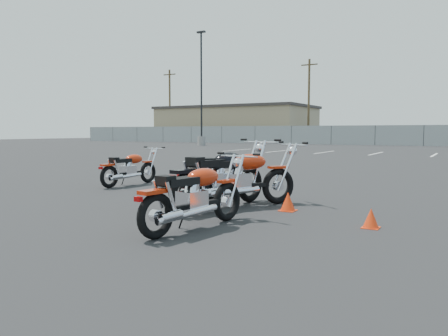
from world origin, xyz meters
The scene contains 13 objects.
ground centered at (0.00, 0.00, 0.00)m, with size 120.00×120.00×0.00m, color black.
motorcycle_front_red centered at (-3.13, 1.90, 0.41)m, with size 0.71×1.83×0.89m.
motorcycle_second_black centered at (0.29, 0.34, 0.52)m, with size 0.94×2.32×1.14m.
motorcycle_third_red centered at (0.79, -1.19, 0.44)m, with size 0.76×1.98×0.97m.
motorcycle_rear_red centered at (0.52, 0.56, 0.50)m, with size 1.62×2.08×1.10m.
training_cone_near centered at (1.35, 0.68, 0.15)m, with size 0.25×0.25×0.30m.
training_cone_far centered at (2.77, 0.05, 0.13)m, with size 0.22×0.22×0.27m.
light_pole_west centered at (-17.20, 26.66, 2.56)m, with size 0.80×0.70×9.93m.
chainlink_fence centered at (0.00, 35.00, 0.90)m, with size 80.06×0.06×1.80m.
tan_building_west centered at (-22.00, 42.00, 2.16)m, with size 18.40×10.40×4.30m.
utility_pole_a centered at (-30.00, 39.00, 4.69)m, with size 1.80×0.24×9.00m.
utility_pole_b centered at (-12.00, 40.00, 4.69)m, with size 1.80×0.24×9.00m.
parking_line_stripes centered at (-2.50, 20.00, 0.00)m, with size 15.12×4.00×0.01m.
Camera 1 is at (3.94, -5.86, 1.28)m, focal length 35.00 mm.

